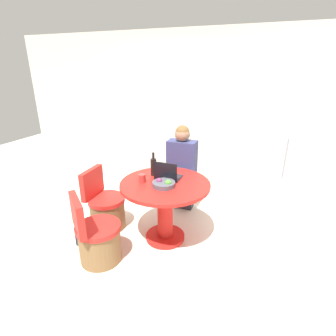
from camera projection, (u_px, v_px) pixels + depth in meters
ground_plane at (169, 245)px, 3.23m from camera, size 12.00×12.00×0.00m
wall_back at (205, 117)px, 4.21m from camera, size 7.00×0.06×2.60m
refrigerator at (269, 156)px, 3.69m from camera, size 0.63×0.68×1.75m
dining_table at (165, 201)px, 3.16m from camera, size 1.07×1.07×0.77m
chair_left_side at (106, 209)px, 3.51m from camera, size 0.48×0.48×0.82m
chair_near_left_corner at (98, 240)px, 2.89m from camera, size 0.56×0.56×0.82m
person_seated at (183, 166)px, 3.76m from camera, size 0.40×0.37×1.32m
laptop at (168, 175)px, 3.16m from camera, size 0.29×0.25×0.24m
fruit_bowl at (164, 184)px, 2.97m from camera, size 0.26×0.26×0.10m
coffee_cup at (142, 178)px, 3.08m from camera, size 0.08×0.08×0.10m
bottle at (153, 166)px, 3.26m from camera, size 0.07×0.07×0.30m
cat at (190, 317)px, 2.19m from camera, size 0.38×0.43×0.17m
handbag at (89, 236)px, 3.18m from camera, size 0.30×0.14×0.26m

